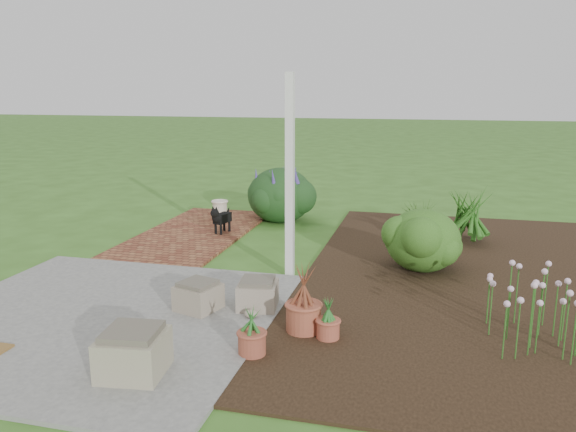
% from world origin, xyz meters
% --- Properties ---
extents(ground, '(80.00, 80.00, 0.00)m').
position_xyz_m(ground, '(0.00, 0.00, 0.00)').
color(ground, '#37611E').
rests_on(ground, ground).
extents(concrete_patio, '(3.50, 3.50, 0.04)m').
position_xyz_m(concrete_patio, '(-1.25, -1.75, 0.02)').
color(concrete_patio, slate).
rests_on(concrete_patio, ground).
extents(brick_path, '(1.60, 3.50, 0.04)m').
position_xyz_m(brick_path, '(-1.70, 1.75, 0.02)').
color(brick_path, brown).
rests_on(brick_path, ground).
extents(garden_bed, '(4.00, 7.00, 0.03)m').
position_xyz_m(garden_bed, '(2.50, 0.50, 0.01)').
color(garden_bed, black).
rests_on(garden_bed, ground).
extents(veranda_post, '(0.10, 0.10, 2.50)m').
position_xyz_m(veranda_post, '(0.30, 0.10, 1.25)').
color(veranda_post, white).
rests_on(veranda_post, ground).
extents(stone_trough_near, '(0.56, 0.56, 0.33)m').
position_xyz_m(stone_trough_near, '(-0.30, -2.72, 0.21)').
color(stone_trough_near, gray).
rests_on(stone_trough_near, concrete_patio).
extents(stone_trough_mid, '(0.49, 0.49, 0.26)m').
position_xyz_m(stone_trough_mid, '(-0.33, -1.32, 0.17)').
color(stone_trough_mid, gray).
rests_on(stone_trough_mid, concrete_patio).
extents(stone_trough_far, '(0.46, 0.46, 0.27)m').
position_xyz_m(stone_trough_far, '(0.25, -1.11, 0.17)').
color(stone_trough_far, '#796D5D').
rests_on(stone_trough_far, concrete_patio).
extents(black_dog, '(0.23, 0.49, 0.43)m').
position_xyz_m(black_dog, '(-1.26, 1.76, 0.30)').
color(black_dog, black).
rests_on(black_dog, brick_path).
extents(cream_ceramic_urn, '(0.33, 0.33, 0.34)m').
position_xyz_m(cream_ceramic_urn, '(-1.61, 2.63, 0.21)').
color(cream_ceramic_urn, beige).
rests_on(cream_ceramic_urn, brick_path).
extents(evergreen_shrub, '(1.21, 1.21, 0.81)m').
position_xyz_m(evergreen_shrub, '(1.91, 0.69, 0.43)').
color(evergreen_shrub, '#14410B').
rests_on(evergreen_shrub, garden_bed).
extents(agapanthus_clump_back, '(1.17, 1.17, 0.98)m').
position_xyz_m(agapanthus_clump_back, '(2.54, 2.23, 0.52)').
color(agapanthus_clump_back, '#193D0C').
rests_on(agapanthus_clump_back, garden_bed).
extents(agapanthus_clump_front, '(0.90, 0.90, 0.70)m').
position_xyz_m(agapanthus_clump_front, '(1.81, 2.33, 0.38)').
color(agapanthus_clump_front, '#0F360C').
rests_on(agapanthus_clump_front, garden_bed).
extents(pink_flower_patch, '(1.21, 1.21, 0.66)m').
position_xyz_m(pink_flower_patch, '(3.01, -1.31, 0.36)').
color(pink_flower_patch, '#113D0F').
rests_on(pink_flower_patch, garden_bed).
extents(terracotta_pot_bronze, '(0.38, 0.38, 0.27)m').
position_xyz_m(terracotta_pot_bronze, '(0.85, -1.55, 0.17)').
color(terracotta_pot_bronze, '#9C4D35').
rests_on(terracotta_pot_bronze, garden_bed).
extents(terracotta_pot_small_left, '(0.25, 0.25, 0.18)m').
position_xyz_m(terracotta_pot_small_left, '(1.11, -1.65, 0.12)').
color(terracotta_pot_small_left, '#A24C37').
rests_on(terracotta_pot_small_left, garden_bed).
extents(terracotta_pot_small_right, '(0.25, 0.25, 0.21)m').
position_xyz_m(terracotta_pot_small_right, '(0.52, -2.14, 0.13)').
color(terracotta_pot_small_right, brown).
rests_on(terracotta_pot_small_right, garden_bed).
extents(purple_flowering_bush, '(1.49, 1.49, 0.98)m').
position_xyz_m(purple_flowering_bush, '(-0.60, 3.00, 0.49)').
color(purple_flowering_bush, black).
rests_on(purple_flowering_bush, ground).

